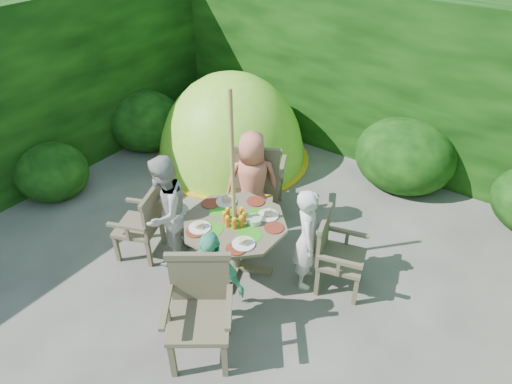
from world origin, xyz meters
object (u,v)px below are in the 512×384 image
Objects in this scene: garden_chair_front at (200,308)px; child_left at (165,212)px; garden_chair_left at (143,223)px; dome_tent at (232,158)px; parasol_pole at (233,190)px; child_back at (252,183)px; patio_table at (235,230)px; child_right at (308,239)px; garden_chair_back at (258,178)px; garden_chair_right at (335,253)px; child_front at (212,281)px.

garden_chair_front is 1.35m from child_left.
dome_tent is at bearing 170.55° from garden_chair_left.
parasol_pole reaches higher than child_back.
child_right is at bearing 21.83° from patio_table.
garden_chair_back is at bearing 148.10° from child_left.
child_left is (-0.34, -1.31, 0.11)m from garden_chair_back.
patio_table is 1.52× the size of garden_chair_front.
patio_table is 2.56m from dome_tent.
garden_chair_front is 3.59m from dome_tent.
garden_chair_back is at bearing 29.60° from child_right.
garden_chair_right is 0.83× the size of garden_chair_back.
garden_chair_back is (-0.40, 1.01, -0.54)m from parasol_pole.
garden_chair_left is 0.64× the size of child_left.
garden_chair_back is at bearing 111.59° from parasol_pole.
child_left is (0.28, 0.11, 0.21)m from garden_chair_left.
garden_chair_back reaches higher than patio_table.
garden_chair_left is at bearing 18.01° from child_back.
patio_table is at bearing -35.43° from dome_tent.
garden_chair_back is 1.05× the size of garden_chair_front.
parasol_pole reaches higher than dome_tent.
dome_tent is (-0.84, 2.23, -0.68)m from child_left.
garden_chair_left is 0.37m from child_left.
child_front is (-0.72, -1.16, 0.12)m from garden_chair_right.
dome_tent is at bearing -82.73° from child_back.
garden_chair_back is at bearing -22.82° from dome_tent.
child_front is at bearing 128.43° from child_right.
parasol_pole is 2.73m from dome_tent.
child_right is (0.74, 0.30, -0.49)m from parasol_pole.
garden_chair_back is 0.37× the size of dome_tent.
garden_chair_front is (0.39, -1.02, -0.57)m from parasol_pole.
child_right is at bearing 58.76° from child_front.
parasol_pole is 2.50× the size of garden_chair_right.
child_front is (-0.44, -1.04, -0.02)m from child_right.
child_right is 1.03× the size of child_front.
garden_chair_right is at bearing 30.44° from garden_chair_front.
parasol_pole reaches higher than child_left.
garden_chair_left is (-1.02, -0.41, -0.64)m from parasol_pole.
garden_chair_right is at bearing -14.99° from dome_tent.
child_right is (0.74, 0.30, 0.03)m from patio_table.
child_right is 1.13m from child_front.
parasol_pole is 2.53× the size of garden_chair_left.
dome_tent reaches higher than garden_chair_right.
child_left reaches higher than child_right.
patio_table is 1.10m from garden_chair_right.
garden_chair_back is 0.87× the size of child_right.
patio_table is 1.76× the size of garden_chair_left.
child_back is (0.44, 1.04, -0.01)m from child_left.
patio_table is 1.10m from garden_chair_front.
garden_chair_back is 1.60m from dome_tent.
dome_tent is at bearing 129.32° from patio_table.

